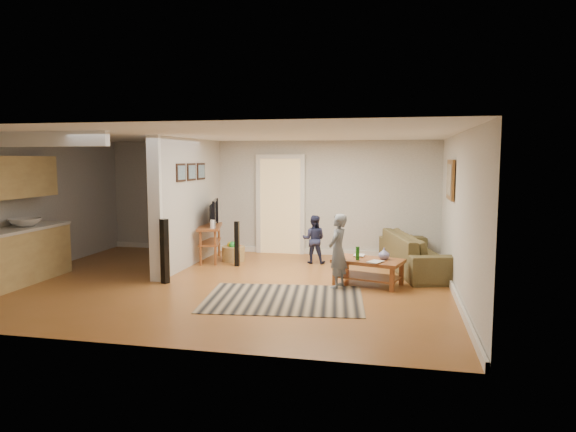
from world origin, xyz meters
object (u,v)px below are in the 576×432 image
(child, at_px, (337,288))
(coffee_table, at_px, (369,265))
(toy_basket, at_px, (233,253))
(sofa, at_px, (418,271))
(speaker_left, at_px, (165,251))
(toddler, at_px, (314,263))
(tv_console, at_px, (211,229))
(speaker_right, at_px, (237,244))

(child, bearing_deg, coffee_table, 136.19)
(toy_basket, bearing_deg, sofa, -3.52)
(coffee_table, distance_m, toy_basket, 3.21)
(speaker_left, bearing_deg, toddler, 67.37)
(sofa, xyz_separation_m, tv_console, (-4.19, 0.20, 0.66))
(speaker_left, distance_m, speaker_right, 1.78)
(tv_console, bearing_deg, toddler, -11.18)
(tv_console, xyz_separation_m, speaker_right, (0.71, -0.43, -0.22))
(tv_console, height_order, toy_basket, tv_console)
(speaker_left, bearing_deg, sofa, 45.90)
(coffee_table, height_order, speaker_left, speaker_left)
(sofa, relative_size, child, 2.00)
(toy_basket, distance_m, toddler, 1.67)
(sofa, xyz_separation_m, speaker_left, (-4.25, -1.83, 0.55))
(speaker_left, bearing_deg, tv_console, 110.79)
(coffee_table, relative_size, toddler, 1.28)
(coffee_table, relative_size, speaker_left, 1.14)
(coffee_table, bearing_deg, tv_console, 156.63)
(speaker_right, bearing_deg, coffee_table, -22.74)
(speaker_right, height_order, toddler, speaker_right)
(speaker_left, relative_size, child, 0.90)
(sofa, bearing_deg, speaker_right, 79.08)
(coffee_table, bearing_deg, speaker_left, -170.13)
(sofa, xyz_separation_m, child, (-1.35, -1.54, 0.00))
(tv_console, xyz_separation_m, child, (2.83, -1.74, -0.66))
(child, xyz_separation_m, toddler, (-0.69, 1.90, 0.00))
(toddler, bearing_deg, coffee_table, 125.56)
(sofa, relative_size, toddler, 2.50)
(tv_console, distance_m, toddler, 2.25)
(sofa, relative_size, tv_console, 1.98)
(tv_console, height_order, speaker_right, tv_console)
(toddler, bearing_deg, tv_console, 3.00)
(toy_basket, bearing_deg, toddler, 4.41)
(sofa, distance_m, toddler, 2.08)
(tv_console, xyz_separation_m, speaker_left, (-0.06, -2.03, -0.11))
(coffee_table, height_order, child, coffee_table)
(sofa, relative_size, speaker_right, 2.75)
(speaker_right, distance_m, child, 2.54)
(speaker_left, height_order, child, speaker_left)
(child, bearing_deg, speaker_right, -106.69)
(speaker_right, bearing_deg, child, -33.36)
(sofa, height_order, speaker_left, speaker_left)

